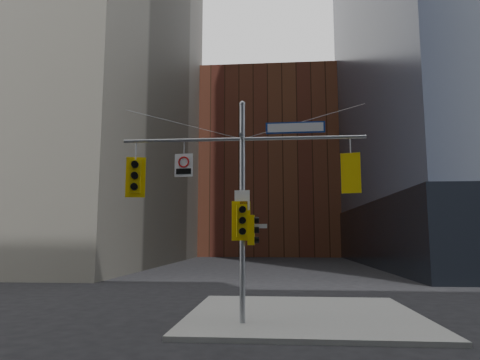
% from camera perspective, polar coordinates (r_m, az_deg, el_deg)
% --- Properties ---
extents(ground, '(160.00, 160.00, 0.00)m').
position_cam_1_polar(ground, '(12.11, -0.48, -20.98)').
color(ground, black).
rests_on(ground, ground).
extents(sidewalk_corner, '(8.00, 8.00, 0.15)m').
position_cam_1_polar(sidewalk_corner, '(15.99, 8.43, -17.33)').
color(sidewalk_corner, gray).
rests_on(sidewalk_corner, ground).
extents(brick_midrise, '(26.00, 20.00, 28.00)m').
position_cam_1_polar(brick_midrise, '(70.63, 3.93, 1.57)').
color(brick_midrise, brown).
rests_on(brick_midrise, ground).
extents(signal_assembly, '(8.00, 0.80, 7.30)m').
position_cam_1_polar(signal_assembly, '(13.86, 0.31, -0.90)').
color(signal_assembly, gray).
rests_on(signal_assembly, ground).
extents(traffic_light_west_arm, '(0.64, 0.59, 1.37)m').
position_cam_1_polar(traffic_light_west_arm, '(14.65, -13.81, 0.47)').
color(traffic_light_west_arm, '#DEBD0B').
rests_on(traffic_light_west_arm, ground).
extents(traffic_light_east_arm, '(0.60, 0.56, 1.28)m').
position_cam_1_polar(traffic_light_east_arm, '(14.07, 14.62, 0.81)').
color(traffic_light_east_arm, '#DEBD0B').
rests_on(traffic_light_east_arm, ground).
extents(traffic_light_pole_side, '(0.36, 0.31, 0.95)m').
position_cam_1_polar(traffic_light_pole_side, '(13.75, 1.66, -6.69)').
color(traffic_light_pole_side, '#DEBD0B').
rests_on(traffic_light_pole_side, ground).
extents(traffic_light_pole_front, '(0.59, 0.53, 1.25)m').
position_cam_1_polar(traffic_light_pole_front, '(13.51, 0.22, -5.44)').
color(traffic_light_pole_front, '#DEBD0B').
rests_on(traffic_light_pole_front, ground).
extents(street_sign_blade, '(1.93, 0.10, 0.37)m').
position_cam_1_polar(street_sign_blade, '(14.19, 7.38, 6.95)').
color(street_sign_blade, navy).
rests_on(street_sign_blade, ground).
extents(regulatory_sign_arm, '(0.62, 0.11, 0.77)m').
position_cam_1_polar(regulatory_sign_arm, '(14.23, -7.52, 2.07)').
color(regulatory_sign_arm, silver).
rests_on(regulatory_sign_arm, ground).
extents(regulatory_sign_pole, '(0.49, 0.09, 0.64)m').
position_cam_1_polar(regulatory_sign_pole, '(13.70, 0.27, -2.79)').
color(regulatory_sign_pole, silver).
rests_on(regulatory_sign_pole, ground).
extents(street_blade_ew, '(0.68, 0.05, 0.14)m').
position_cam_1_polar(street_blade_ew, '(13.75, 2.20, -6.16)').
color(street_blade_ew, silver).
rests_on(street_blade_ew, ground).
extents(street_blade_ns, '(0.03, 0.73, 0.15)m').
position_cam_1_polar(street_blade_ns, '(14.22, 0.46, -7.88)').
color(street_blade_ns, '#145926').
rests_on(street_blade_ns, ground).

